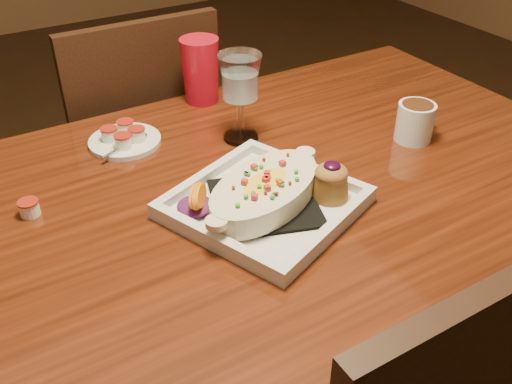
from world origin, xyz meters
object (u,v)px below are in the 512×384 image
plate (269,195)px  saucer (124,139)px  red_tumbler (201,71)px  goblet (240,82)px  table (250,233)px  chair_far (139,155)px  coffee_mug (416,120)px

plate → saucer: 0.38m
red_tumbler → goblet: bearing=-93.5°
plate → red_tumbler: size_ratio=2.44×
table → saucer: bearing=114.8°
plate → table: bearing=72.3°
chair_far → red_tumbler: 0.41m
chair_far → saucer: 0.44m
table → coffee_mug: size_ratio=13.61×
goblet → saucer: 0.27m
plate → goblet: size_ratio=1.99×
coffee_mug → red_tumbler: bearing=113.0°
plate → coffee_mug: same height
goblet → plate: bearing=-108.9°
goblet → saucer: bearing=154.9°
chair_far → red_tumbler: bearing=114.0°
saucer → chair_far: bearing=68.3°
plate → red_tumbler: (0.10, 0.46, 0.05)m
plate → goblet: bearing=49.7°
plate → coffee_mug: bearing=-13.4°
coffee_mug → goblet: bearing=134.9°
coffee_mug → chair_far: bearing=108.8°
table → coffee_mug: bearing=-0.7°
coffee_mug → red_tumbler: red_tumbler is taller
plate → chair_far: bearing=68.9°
chair_far → coffee_mug: size_ratio=8.44×
coffee_mug → red_tumbler: size_ratio=0.72×
saucer → red_tumbler: red_tumbler is taller
plate → saucer: bearing=89.9°
plate → coffee_mug: size_ratio=3.40×
table → goblet: 0.31m
table → saucer: (-0.13, 0.29, 0.11)m
chair_far → plate: 0.74m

